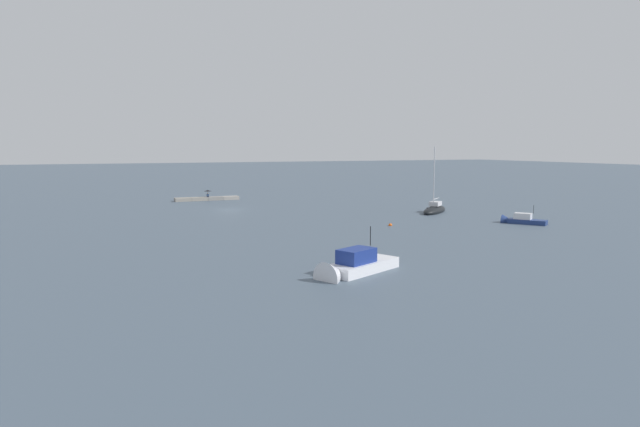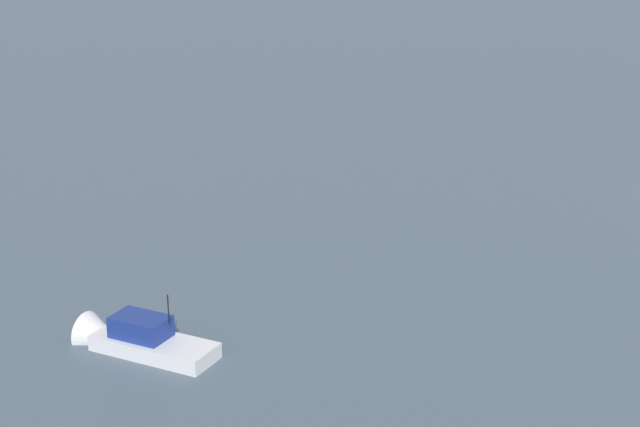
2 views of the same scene
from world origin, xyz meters
TOP-DOWN VIEW (x-y plane):
  - motorboat_white_mid at (1.91, 45.57)m, footprint 7.87×5.36m

SIDE VIEW (x-z plane):
  - motorboat_white_mid at x=1.91m, z-range -1.68..2.58m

